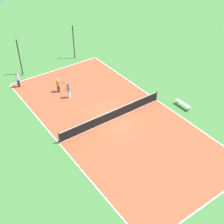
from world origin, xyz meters
name	(u,v)px	position (x,y,z in m)	size (l,w,h in m)	color
ground_plane	(112,120)	(0.00, 0.00, 0.00)	(80.00, 80.00, 0.00)	#47843D
court_surface	(112,120)	(0.00, 0.00, 0.01)	(11.16, 22.88, 0.02)	#B75633
tennis_net	(112,115)	(0.00, 0.00, 0.57)	(10.96, 0.10, 1.07)	black
bench	(183,104)	(6.78, -2.38, 0.39)	(0.36, 1.78, 0.45)	silver
player_far_white	(18,79)	(-4.80, 10.39, 1.02)	(0.98, 0.71, 1.73)	navy
player_baseline_gray	(69,90)	(-1.44, 5.48, 0.98)	(0.98, 0.74, 1.67)	white
player_center_orange	(58,85)	(-1.78, 7.07, 0.88)	(0.92, 0.87, 1.51)	#4C4C51
tennis_ball_far_baseline	(209,171)	(2.31, -9.48, 0.06)	(0.07, 0.07, 0.07)	#CCE033
tennis_ball_near_net	(199,140)	(4.40, -6.69, 0.06)	(0.07, 0.07, 0.07)	#CCE033
fence_post_back_left	(20,57)	(-3.42, 12.78, 2.10)	(0.12, 0.12, 4.19)	black
fence_post_back_right	(74,42)	(3.42, 12.78, 2.10)	(0.12, 0.12, 4.19)	black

